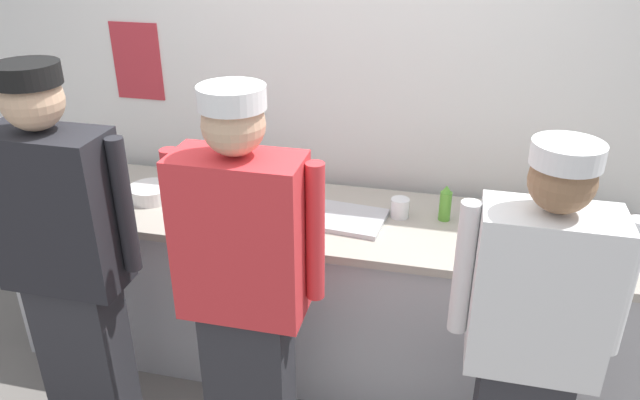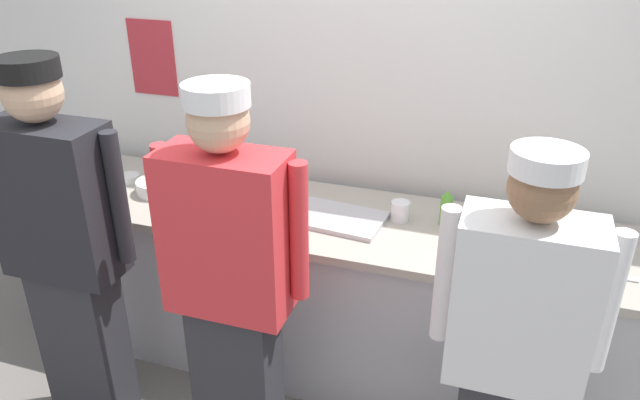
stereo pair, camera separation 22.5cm
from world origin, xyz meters
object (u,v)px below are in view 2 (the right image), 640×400
sheet_tray (338,218)px  squeeze_bottle_primary (538,212)px  plate_stack_front (158,187)px  ramekin_red_sauce (129,178)px  ramekin_green_sauce (203,182)px  ramekin_orange_sauce (599,245)px  deli_cup (400,211)px  chef_center (231,284)px  chefs_knife (596,273)px  chef_far_right (513,354)px  mixing_bowl_steel (246,188)px  chef_near_left (66,249)px  squeeze_bottle_secondary (446,208)px  plate_stack_rear (501,238)px

sheet_tray → squeeze_bottle_primary: (0.90, 0.19, 0.09)m
plate_stack_front → ramekin_red_sauce: size_ratio=2.05×
sheet_tray → ramekin_green_sauce: bearing=169.1°
ramekin_orange_sauce → deli_cup: (-0.89, -0.00, 0.03)m
chef_center → chefs_knife: (1.37, 0.58, -0.03)m
chef_far_right → plate_stack_front: bearing=159.0°
chef_far_right → ramekin_red_sauce: chef_far_right is taller
mixing_bowl_steel → deli_cup: mixing_bowl_steel is taller
chef_near_left → mixing_bowl_steel: 0.91m
chef_far_right → mixing_bowl_steel: (-1.35, 0.76, 0.09)m
squeeze_bottle_secondary → ramekin_red_sauce: squeeze_bottle_secondary is taller
ramekin_green_sauce → chefs_knife: (1.95, -0.27, -0.01)m
ramekin_green_sauce → deli_cup: 1.09m
chefs_knife → ramekin_green_sauce: bearing=172.1°
chef_near_left → chef_far_right: size_ratio=1.09×
squeeze_bottle_secondary → ramekin_orange_sauce: 0.68m
chefs_knife → chef_far_right: bearing=-117.0°
chef_far_right → ramekin_green_sauce: chef_far_right is taller
chef_center → plate_stack_rear: 1.20m
plate_stack_rear → squeeze_bottle_secondary: (-0.26, 0.12, 0.04)m
squeeze_bottle_secondary → chefs_knife: size_ratio=0.65×
chef_near_left → squeeze_bottle_primary: chef_near_left is taller
chef_center → plate_stack_front: 1.02m
plate_stack_front → ramekin_green_sauce: size_ratio=2.52×
ramekin_orange_sauce → ramekin_green_sauce: bearing=178.4°
chef_far_right → chefs_knife: size_ratio=5.88×
ramekin_orange_sauce → ramekin_red_sauce: (-2.37, -0.03, 0.00)m
mixing_bowl_steel → plate_stack_front: bearing=-172.4°
ramekin_orange_sauce → chefs_knife: ramekin_orange_sauce is taller
ramekin_red_sauce → ramekin_orange_sauce: bearing=0.8°
chef_near_left → plate_stack_rear: size_ratio=8.06×
sheet_tray → ramekin_orange_sauce: 1.17m
chef_near_left → squeeze_bottle_secondary: chef_near_left is taller
chef_far_right → sheet_tray: 1.09m
chef_far_right → mixing_bowl_steel: chef_far_right is taller
plate_stack_front → ramekin_red_sauce: (-0.22, 0.07, -0.01)m
squeeze_bottle_primary → ramekin_green_sauce: bearing=-178.9°
ramekin_orange_sauce → ramekin_red_sauce: bearing=-179.2°
mixing_bowl_steel → ramekin_red_sauce: size_ratio=3.37×
chef_near_left → chefs_knife: 2.21m
ramekin_orange_sauce → deli_cup: deli_cup is taller
chef_near_left → ramekin_red_sauce: size_ratio=16.16×
ramekin_green_sauce → deli_cup: size_ratio=0.93×
deli_cup → sheet_tray: bearing=-160.1°
chef_near_left → sheet_tray: size_ratio=4.06×
mixing_bowl_steel → ramekin_green_sauce: mixing_bowl_steel is taller
plate_stack_front → chefs_knife: plate_stack_front is taller
chef_far_right → ramekin_orange_sauce: size_ratio=17.15×
squeeze_bottle_primary → ramekin_green_sauce: size_ratio=2.37×
ramekin_orange_sauce → ramekin_red_sauce: ramekin_red_sauce is taller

